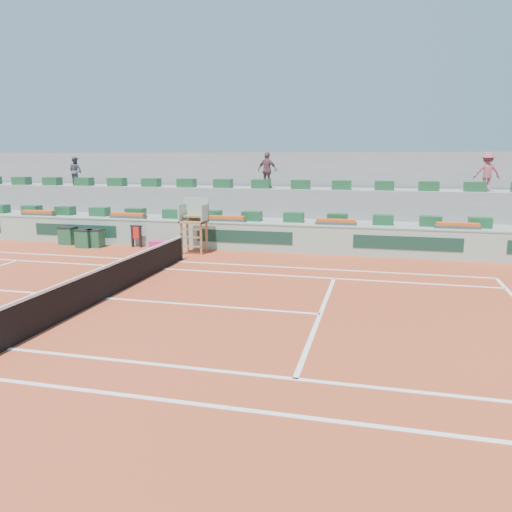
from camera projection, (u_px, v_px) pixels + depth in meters
The scene contains 19 objects.
ground at pixel (106, 298), 14.90m from camera, with size 90.00×90.00×0.00m, color #AA3E21.
seating_tier_lower at pixel (218, 229), 24.98m from camera, with size 36.00×4.00×1.20m, color #959592.
seating_tier_upper at pixel (227, 212), 26.36m from camera, with size 36.00×2.40×2.60m, color #959592.
stadium_back_wall at pixel (235, 193), 27.71m from camera, with size 36.00×0.40×4.40m, color #959592.
player_bag at pixel (160, 246), 22.62m from camera, with size 0.91×0.40×0.40m, color #E01D75.
spectator_left at pixel (75, 171), 27.54m from camera, with size 0.75×0.59×1.55m, color #51515E.
spectator_mid at pixel (267, 170), 24.90m from camera, with size 1.05×0.44×1.80m, color #744D57.
spectator_right at pixel (487, 172), 22.59m from camera, with size 1.14×0.65×1.76m, color #994C57.
court_lines at pixel (106, 298), 14.90m from camera, with size 23.89×11.09×0.01m.
tennis_net at pixel (105, 281), 14.80m from camera, with size 0.10×11.97×1.10m.
advertising_hoarding at pixel (203, 235), 22.87m from camera, with size 36.00×0.34×1.26m.
umpire_chair at pixel (194, 218), 21.74m from camera, with size 1.10×0.90×2.40m.
seat_row_lower at pixel (212, 215), 23.96m from camera, with size 32.90×0.60×0.44m.
seat_row_upper at pixel (223, 183), 25.49m from camera, with size 32.90×0.60×0.44m.
flower_planters at pixel (176, 218), 23.57m from camera, with size 26.80×0.36×0.28m.
drink_cooler_a at pixel (95, 238), 23.29m from camera, with size 0.73×0.63×0.84m.
drink_cooler_b at pixel (85, 238), 23.21m from camera, with size 0.73×0.63×0.84m.
drink_cooler_c at pixel (68, 236), 24.07m from camera, with size 0.74×0.64×0.84m.
towel_rack at pixel (136, 234), 23.23m from camera, with size 0.60×0.10×1.03m.
Camera 1 is at (7.79, -12.88, 4.16)m, focal length 35.00 mm.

